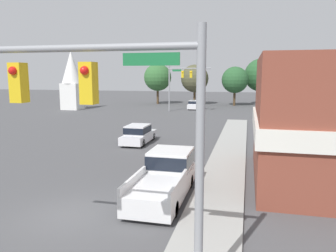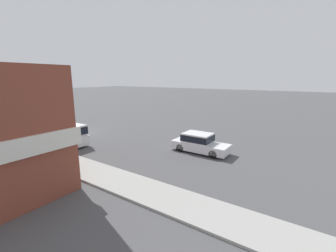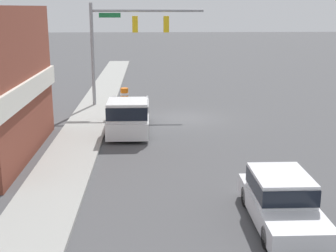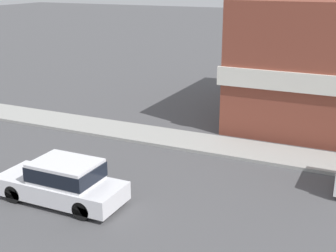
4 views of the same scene
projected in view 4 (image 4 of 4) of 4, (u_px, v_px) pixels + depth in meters
The scene contains 2 objects.
car_lead at pixel (63, 181), 16.42m from camera, with size 1.82×4.66×1.56m.
corner_brick_building at pixel (336, 60), 25.45m from camera, with size 11.24×9.69×6.60m.
Camera 4 is at (-13.94, 4.53, 7.69)m, focal length 50.00 mm.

